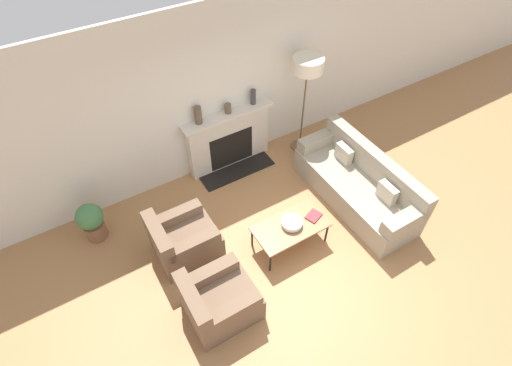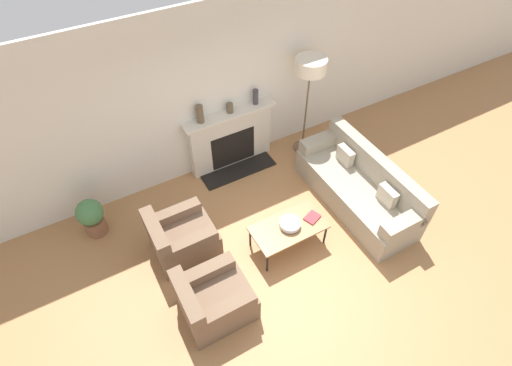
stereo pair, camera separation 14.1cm
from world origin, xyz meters
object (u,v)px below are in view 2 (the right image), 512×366
object	(u,v)px
armchair_near	(213,300)
floor_lamp	(310,71)
mantel_vase_left	(200,114)
armchair_far	(181,238)
book	(312,217)
coffee_table	(289,228)
potted_plant	(91,216)
bowl	(290,224)
fireplace	(231,139)
mantel_vase_center_right	(255,97)
mantel_vase_center_left	(230,108)
couch	(359,188)

from	to	relation	value
armchair_near	floor_lamp	world-z (taller)	floor_lamp
floor_lamp	mantel_vase_left	distance (m)	1.89
armchair_far	book	distance (m)	1.93
coffee_table	mantel_vase_left	xyz separation A→B (m)	(-0.41, 2.03, 0.85)
mantel_vase_left	armchair_far	bearing A→B (deg)	-126.17
book	potted_plant	bearing A→B (deg)	129.22
bowl	mantel_vase_left	xyz separation A→B (m)	(-0.43, 2.03, 0.76)
armchair_near	coffee_table	distance (m)	1.48
bowl	floor_lamp	distance (m)	2.49
fireplace	bowl	distance (m)	2.02
bowl	potted_plant	bearing A→B (deg)	146.42
armchair_near	coffee_table	xyz separation A→B (m)	(1.41, 0.44, 0.09)
bowl	mantel_vase_center_right	size ratio (longest dim) A/B	1.16
armchair_far	mantel_vase_left	distance (m)	1.94
fireplace	coffee_table	bearing A→B (deg)	-92.47
coffee_table	book	xyz separation A→B (m)	(0.39, -0.03, 0.04)
mantel_vase_left	mantel_vase_center_left	xyz separation A→B (m)	(0.52, 0.00, -0.07)
coffee_table	bowl	size ratio (longest dim) A/B	3.51
book	armchair_far	bearing A→B (deg)	138.76
mantel_vase_center_right	floor_lamp	bearing A→B (deg)	-20.55
armchair_far	mantel_vase_center_left	distance (m)	2.23
mantel_vase_center_right	potted_plant	size ratio (longest dim) A/B	0.40
armchair_far	book	size ratio (longest dim) A/B	3.30
couch	mantel_vase_left	size ratio (longest dim) A/B	7.44
armchair_near	mantel_vase_center_right	xyz separation A→B (m)	(2.00, 2.47, 0.92)
fireplace	mantel_vase_center_right	size ratio (longest dim) A/B	6.09
fireplace	couch	xyz separation A→B (m)	(1.36, -1.85, -0.20)
floor_lamp	mantel_vase_left	world-z (taller)	floor_lamp
book	armchair_near	bearing A→B (deg)	172.53
bowl	mantel_vase_left	distance (m)	2.21
floor_lamp	armchair_near	bearing A→B (deg)	-142.65
coffee_table	floor_lamp	bearing A→B (deg)	50.53
mantel_vase_center_left	armchair_far	bearing A→B (deg)	-138.02
armchair_far	floor_lamp	bearing A→B (deg)	-69.46
armchair_near	bowl	world-z (taller)	armchair_near
couch	fireplace	bearing A→B (deg)	-143.60
couch	bowl	distance (m)	1.44
couch	mantel_vase_center_left	size ratio (longest dim) A/B	14.16
armchair_far	bowl	xyz separation A→B (m)	(1.44, -0.66, 0.18)
armchair_near	floor_lamp	bearing A→B (deg)	-52.65
bowl	mantel_vase_center_right	xyz separation A→B (m)	(0.56, 2.03, 0.74)
fireplace	couch	bearing A→B (deg)	-53.60
fireplace	floor_lamp	size ratio (longest dim) A/B	0.87
book	floor_lamp	size ratio (longest dim) A/B	0.15
fireplace	floor_lamp	world-z (taller)	floor_lamp
floor_lamp	mantel_vase_center_left	size ratio (longest dim) A/B	11.68
armchair_near	book	xyz separation A→B (m)	(1.80, 0.41, 0.14)
fireplace	couch	distance (m)	2.30
book	mantel_vase_center_right	distance (m)	2.22
couch	armchair_far	world-z (taller)	couch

